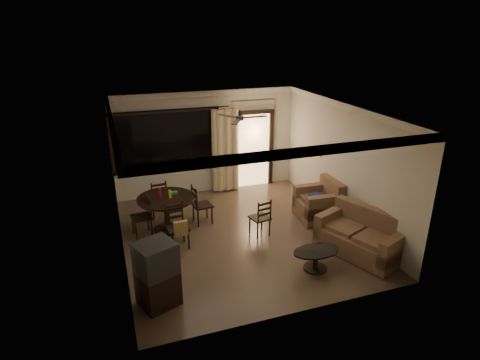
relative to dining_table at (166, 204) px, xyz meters
name	(u,v)px	position (x,y,z in m)	size (l,w,h in m)	color
ground	(240,235)	(1.48, -0.78, -0.63)	(5.50, 5.50, 0.00)	#7F6651
room_shell	(239,134)	(2.07, 1.00, 1.20)	(5.50, 6.70, 5.50)	beige
dining_table	(166,204)	(0.00, 0.00, 0.00)	(1.29, 1.29, 1.02)	black
dining_chair_west	(143,224)	(-0.56, -0.09, -0.35)	(0.46, 0.46, 0.95)	black
dining_chair_east	(202,212)	(0.83, 0.09, -0.35)	(0.46, 0.46, 0.95)	black
dining_chair_south	(178,234)	(0.09, -0.85, -0.33)	(0.46, 0.51, 0.95)	black
dining_chair_north	(159,205)	(-0.08, 0.78, -0.35)	(0.46, 0.46, 0.95)	black
tv_cabinet	(157,274)	(-0.57, -2.56, -0.06)	(0.76, 0.72, 1.15)	black
sofa	(362,237)	(3.59, -2.28, -0.27)	(1.45, 1.89, 0.90)	#462B20
armchair	(320,203)	(3.58, -0.59, -0.24)	(0.99, 0.99, 0.94)	#462B20
coffee_table	(316,257)	(2.41, -2.50, -0.36)	(0.92, 0.55, 0.40)	black
side_chair	(260,224)	(1.90, -0.92, -0.37)	(0.47, 0.47, 0.89)	black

